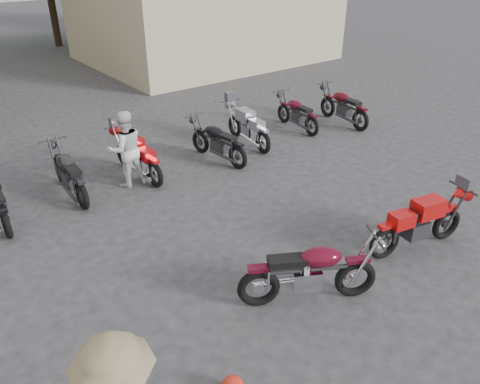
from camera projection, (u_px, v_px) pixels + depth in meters
ground at (292, 308)px, 6.97m from camera, size 90.00×90.00×0.00m
stucco_building at (204, 18)px, 21.18m from camera, size 10.00×8.00×3.50m
vintage_motorcycle at (312, 268)px, 6.85m from camera, size 2.12×1.59×1.19m
sportbike at (421, 220)px, 8.09m from camera, size 2.04×1.05×1.13m
person_light at (126, 149)px, 10.12m from camera, size 0.88×0.71×1.71m
row_bike_3 at (68, 171)px, 9.83m from camera, size 0.71×1.95×1.12m
row_bike_4 at (137, 154)px, 10.65m from camera, size 0.73×1.95×1.11m
row_bike_5 at (217, 139)px, 11.45m from camera, size 0.85×1.94×1.09m
row_bike_6 at (248, 124)px, 12.35m from camera, size 0.83×1.98×1.11m
row_bike_7 at (297, 111)px, 13.41m from camera, size 0.78×1.85×1.04m
row_bike_8 at (343, 104)px, 13.80m from camera, size 0.90×2.05×1.15m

